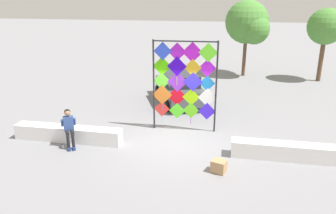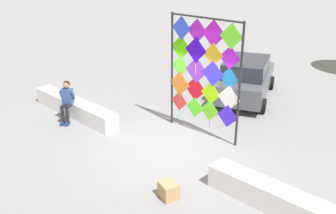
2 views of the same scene
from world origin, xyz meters
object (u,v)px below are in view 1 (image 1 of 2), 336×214
Objects in this scene: kite_display_rack at (184,80)px; parked_car at (179,87)px; seated_vendor at (69,126)px; cardboard_box_large at (219,166)px; tree_far_right at (249,23)px; tree_palm_like at (326,27)px.

parked_car is at bearing 101.72° from kite_display_rack.
seated_vendor reaches higher than cardboard_box_large.
tree_far_right is (3.55, 6.70, 2.74)m from parked_car.
cardboard_box_large is at bearing -63.75° from kite_display_rack.
tree_far_right is (-4.57, 0.65, 0.12)m from tree_palm_like.
tree_far_right is (6.62, 12.75, 2.71)m from seated_vendor.
tree_palm_like is (8.12, 6.05, 2.62)m from parked_car.
parked_car is 8.06m from tree_far_right.
tree_palm_like is at bearing 52.88° from kite_display_rack.
parked_car is at bearing 63.06° from seated_vendor.
cardboard_box_large is at bearing -8.68° from seated_vendor.
seated_vendor is (-3.84, -2.38, -1.27)m from kite_display_rack.
seated_vendor is at bearing -148.20° from kite_display_rack.
parked_car is 10.06× the size of cardboard_box_large.
tree_far_right is at bearing 62.56° from seated_vendor.
tree_far_right reaches higher than parked_car.
kite_display_rack is 0.81× the size of tree_palm_like.
seated_vendor is 16.69m from tree_palm_like.
tree_far_right reaches higher than seated_vendor.
tree_palm_like is at bearing 36.69° from parked_car.
seated_vendor is 6.79m from parked_car.
seated_vendor is 0.32× the size of parked_car.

